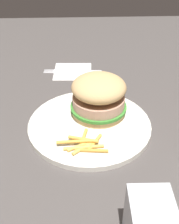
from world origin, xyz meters
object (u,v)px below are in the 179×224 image
fork (72,71)px  plate (89,125)px  fries_pile (83,144)px  napkin (73,71)px  sandwich (99,96)px

fork → plate: bearing=-171.5°
plate → fries_pile: bearing=168.5°
plate → napkin: plate is taller
plate → napkin: 0.27m
plate → fork: bearing=8.5°
plate → napkin: bearing=8.2°
fries_pile → napkin: 0.35m
plate → fries_pile: fries_pile is taller
plate → napkin: (0.27, 0.04, -0.01)m
napkin → fork: size_ratio=0.63×
fries_pile → fork: (0.35, 0.02, -0.01)m
plate → napkin: size_ratio=2.48×
fries_pile → plate: bearing=-11.5°
plate → sandwich: size_ratio=2.12×
napkin → plate: bearing=-171.8°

